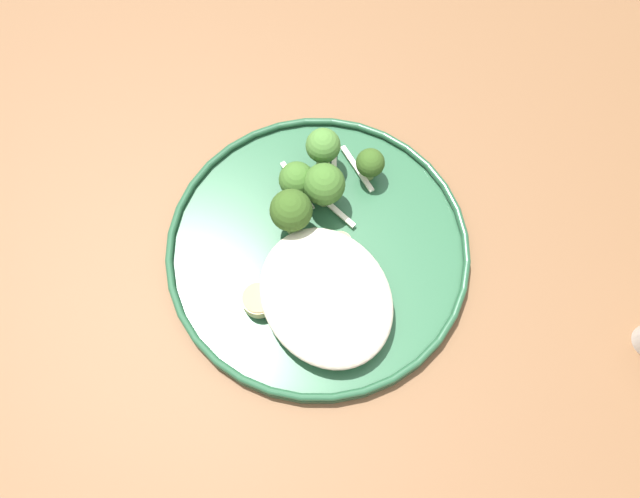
% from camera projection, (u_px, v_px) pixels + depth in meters
% --- Properties ---
extents(ground, '(6.00, 6.00, 0.00)m').
position_uv_depth(ground, '(307.00, 398.00, 1.34)').
color(ground, '#2D2B28').
extents(wooden_dining_table, '(1.40, 1.00, 0.74)m').
position_uv_depth(wooden_dining_table, '(295.00, 292.00, 0.72)').
color(wooden_dining_table, brown).
rests_on(wooden_dining_table, ground).
extents(dinner_plate, '(0.29, 0.29, 0.02)m').
position_uv_depth(dinner_plate, '(320.00, 254.00, 0.65)').
color(dinner_plate, '#235133').
rests_on(dinner_plate, wooden_dining_table).
extents(noodle_bed, '(0.14, 0.11, 0.04)m').
position_uv_depth(noodle_bed, '(326.00, 296.00, 0.61)').
color(noodle_bed, beige).
rests_on(noodle_bed, dinner_plate).
extents(seared_scallop_large_seared, '(0.03, 0.03, 0.01)m').
position_uv_depth(seared_scallop_large_seared, '(324.00, 306.00, 0.61)').
color(seared_scallop_large_seared, '#DBB77A').
rests_on(seared_scallop_large_seared, dinner_plate).
extents(seared_scallop_rear_pale, '(0.03, 0.03, 0.01)m').
position_uv_depth(seared_scallop_rear_pale, '(313.00, 243.00, 0.64)').
color(seared_scallop_rear_pale, '#E5C689').
rests_on(seared_scallop_rear_pale, dinner_plate).
extents(seared_scallop_tilted_round, '(0.02, 0.02, 0.02)m').
position_uv_depth(seared_scallop_tilted_round, '(342.00, 277.00, 0.62)').
color(seared_scallop_tilted_round, '#DBB77A').
rests_on(seared_scallop_tilted_round, dinner_plate).
extents(seared_scallop_front_small, '(0.03, 0.03, 0.02)m').
position_uv_depth(seared_scallop_front_small, '(357.00, 337.00, 0.60)').
color(seared_scallop_front_small, '#DBB77A').
rests_on(seared_scallop_front_small, dinner_plate).
extents(seared_scallop_tiny_bay, '(0.02, 0.02, 0.02)m').
position_uv_depth(seared_scallop_tiny_bay, '(340.00, 245.00, 0.63)').
color(seared_scallop_tiny_bay, '#E5C689').
rests_on(seared_scallop_tiny_bay, dinner_plate).
extents(seared_scallop_center_golden, '(0.03, 0.03, 0.01)m').
position_uv_depth(seared_scallop_center_golden, '(259.00, 300.00, 0.61)').
color(seared_scallop_center_golden, '#E5C689').
rests_on(seared_scallop_center_golden, dinner_plate).
extents(broccoli_floret_right_tilted, '(0.03, 0.03, 0.04)m').
position_uv_depth(broccoli_floret_right_tilted, '(370.00, 164.00, 0.65)').
color(broccoli_floret_right_tilted, '#7A994C').
rests_on(broccoli_floret_right_tilted, dinner_plate).
extents(broccoli_floret_beside_noodles, '(0.04, 0.04, 0.06)m').
position_uv_depth(broccoli_floret_beside_noodles, '(291.00, 211.00, 0.62)').
color(broccoli_floret_beside_noodles, '#89A356').
rests_on(broccoli_floret_beside_noodles, dinner_plate).
extents(broccoli_floret_split_head, '(0.03, 0.03, 0.05)m').
position_uv_depth(broccoli_floret_split_head, '(297.00, 180.00, 0.64)').
color(broccoli_floret_split_head, '#89A356').
rests_on(broccoli_floret_split_head, dinner_plate).
extents(broccoli_floret_tall_stalk, '(0.04, 0.04, 0.06)m').
position_uv_depth(broccoli_floret_tall_stalk, '(324.00, 185.00, 0.63)').
color(broccoli_floret_tall_stalk, '#7A994C').
rests_on(broccoli_floret_tall_stalk, dinner_plate).
extents(broccoli_floret_center_pile, '(0.03, 0.03, 0.05)m').
position_uv_depth(broccoli_floret_center_pile, '(323.00, 147.00, 0.65)').
color(broccoli_floret_center_pile, '#7A994C').
rests_on(broccoli_floret_center_pile, dinner_plate).
extents(onion_sliver_short_strip, '(0.04, 0.02, 0.00)m').
position_uv_depth(onion_sliver_short_strip, '(338.00, 212.00, 0.66)').
color(onion_sliver_short_strip, silver).
rests_on(onion_sliver_short_strip, dinner_plate).
extents(onion_sliver_curled_piece, '(0.06, 0.01, 0.00)m').
position_uv_depth(onion_sliver_curled_piece, '(357.00, 169.00, 0.67)').
color(onion_sliver_curled_piece, silver).
rests_on(onion_sliver_curled_piece, dinner_plate).
extents(onion_sliver_pale_crescent, '(0.05, 0.03, 0.00)m').
position_uv_depth(onion_sliver_pale_crescent, '(334.00, 169.00, 0.67)').
color(onion_sliver_pale_crescent, silver).
rests_on(onion_sliver_pale_crescent, dinner_plate).
extents(onion_sliver_long_sliver, '(0.06, 0.01, 0.00)m').
position_uv_depth(onion_sliver_long_sliver, '(297.00, 186.00, 0.67)').
color(onion_sliver_long_sliver, silver).
rests_on(onion_sliver_long_sliver, dinner_plate).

